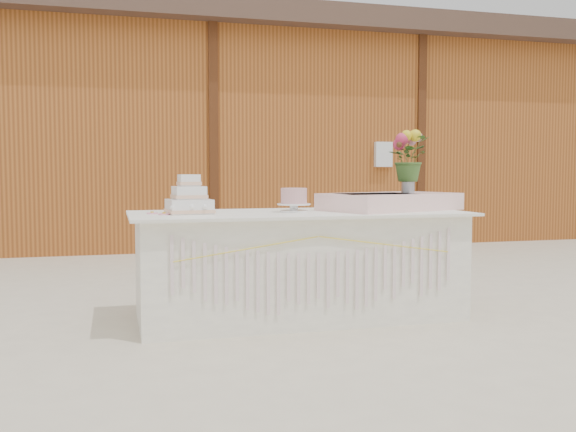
# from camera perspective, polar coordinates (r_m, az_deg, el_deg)

# --- Properties ---
(ground) EXTENTS (80.00, 80.00, 0.00)m
(ground) POSITION_cam_1_polar(r_m,az_deg,el_deg) (4.73, 0.98, -8.98)
(ground) COLOR beige
(ground) RESTS_ON ground
(barn) EXTENTS (12.60, 4.60, 3.30)m
(barn) POSITION_cam_1_polar(r_m,az_deg,el_deg) (10.52, -8.38, 7.30)
(barn) COLOR #A15721
(barn) RESTS_ON ground
(cake_table) EXTENTS (2.40, 1.00, 0.77)m
(cake_table) POSITION_cam_1_polar(r_m,az_deg,el_deg) (4.66, 1.00, -4.34)
(cake_table) COLOR white
(cake_table) RESTS_ON ground
(wedding_cake) EXTENTS (0.33, 0.33, 0.27)m
(wedding_cake) POSITION_cam_1_polar(r_m,az_deg,el_deg) (4.48, -8.78, 1.38)
(wedding_cake) COLOR white
(wedding_cake) RESTS_ON cake_table
(pink_cake_stand) EXTENTS (0.24, 0.24, 0.17)m
(pink_cake_stand) POSITION_cam_1_polar(r_m,az_deg,el_deg) (4.60, 0.52, 1.55)
(pink_cake_stand) COLOR white
(pink_cake_stand) RESTS_ON cake_table
(satin_runner) EXTENTS (1.15, 0.90, 0.13)m
(satin_runner) POSITION_cam_1_polar(r_m,az_deg,el_deg) (4.91, 9.06, 1.27)
(satin_runner) COLOR #FFD7CD
(satin_runner) RESTS_ON cake_table
(flower_vase) EXTENTS (0.10, 0.10, 0.14)m
(flower_vase) POSITION_cam_1_polar(r_m,az_deg,el_deg) (4.97, 10.61, 2.81)
(flower_vase) COLOR #ABABB0
(flower_vase) RESTS_ON satin_runner
(bouquet) EXTENTS (0.41, 0.40, 0.35)m
(bouquet) POSITION_cam_1_polar(r_m,az_deg,el_deg) (4.97, 10.65, 5.59)
(bouquet) COLOR #375B24
(bouquet) RESTS_ON flower_vase
(loose_flowers) EXTENTS (0.30, 0.41, 0.02)m
(loose_flowers) POSITION_cam_1_polar(r_m,az_deg,el_deg) (4.50, -11.40, 0.32)
(loose_flowers) COLOR pink
(loose_flowers) RESTS_ON cake_table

